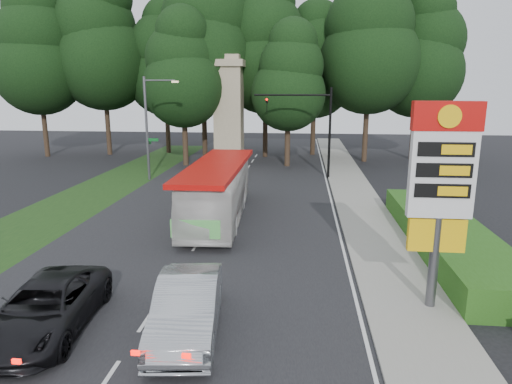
# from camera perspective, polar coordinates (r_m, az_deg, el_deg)

# --- Properties ---
(ground) EXTENTS (120.00, 120.00, 0.00)m
(ground) POSITION_cam_1_polar(r_m,az_deg,el_deg) (15.28, -13.82, -15.79)
(ground) COLOR black
(ground) RESTS_ON ground
(road_surface) EXTENTS (14.00, 80.00, 0.02)m
(road_surface) POSITION_cam_1_polar(r_m,az_deg,el_deg) (26.05, -5.12, -3.17)
(road_surface) COLOR black
(road_surface) RESTS_ON ground
(sidewalk_right) EXTENTS (3.00, 80.00, 0.12)m
(sidewalk_right) POSITION_cam_1_polar(r_m,az_deg,el_deg) (25.86, 13.75, -3.51)
(sidewalk_right) COLOR gray
(sidewalk_right) RESTS_ON ground
(grass_verge_left) EXTENTS (5.00, 50.00, 0.02)m
(grass_verge_left) POSITION_cam_1_polar(r_m,az_deg,el_deg) (34.50, -18.90, 0.22)
(grass_verge_left) COLOR #193814
(grass_verge_left) RESTS_ON ground
(hedge) EXTENTS (3.00, 14.00, 1.20)m
(hedge) POSITION_cam_1_polar(r_m,az_deg,el_deg) (22.63, 22.77, -5.14)
(hedge) COLOR #265316
(hedge) RESTS_ON ground
(gas_station_pylon) EXTENTS (2.10, 0.45, 6.85)m
(gas_station_pylon) POSITION_cam_1_polar(r_m,az_deg,el_deg) (15.46, 22.19, 1.54)
(gas_station_pylon) COLOR #59595E
(gas_station_pylon) RESTS_ON ground
(traffic_signal_mast) EXTENTS (6.10, 0.35, 7.20)m
(traffic_signal_mast) POSITION_cam_1_polar(r_m,az_deg,el_deg) (36.65, 7.18, 8.92)
(traffic_signal_mast) COLOR black
(traffic_signal_mast) RESTS_ON ground
(streetlight_signs) EXTENTS (2.75, 0.98, 8.00)m
(streetlight_signs) POSITION_cam_1_polar(r_m,az_deg,el_deg) (36.62, -13.21, 8.31)
(streetlight_signs) COLOR #59595E
(streetlight_signs) RESTS_ON ground
(monument) EXTENTS (3.00, 3.00, 10.05)m
(monument) POSITION_cam_1_polar(r_m,az_deg,el_deg) (43.14, -3.41, 10.19)
(monument) COLOR tan
(monument) RESTS_ON ground
(tree_far_west) EXTENTS (8.96, 8.96, 17.60)m
(tree_far_west) POSITION_cam_1_polar(r_m,az_deg,el_deg) (52.95, -25.71, 15.55)
(tree_far_west) COLOR #2D2116
(tree_far_west) RESTS_ON ground
(tree_west_mid) EXTENTS (9.80, 9.80, 19.25)m
(tree_west_mid) POSITION_cam_1_polar(r_m,az_deg,el_deg) (52.08, -18.72, 17.30)
(tree_west_mid) COLOR #2D2116
(tree_west_mid) RESTS_ON ground
(tree_west_near) EXTENTS (8.40, 8.40, 16.50)m
(tree_west_near) POSITION_cam_1_polar(r_m,az_deg,el_deg) (51.78, -11.34, 15.89)
(tree_west_near) COLOR #2D2116
(tree_west_near) RESTS_ON ground
(tree_center_left) EXTENTS (10.08, 10.08, 19.80)m
(tree_center_left) POSITION_cam_1_polar(r_m,az_deg,el_deg) (46.83, -6.75, 18.83)
(tree_center_left) COLOR #2D2116
(tree_center_left) RESTS_ON ground
(tree_center_right) EXTENTS (9.24, 9.24, 18.15)m
(tree_center_right) POSITION_cam_1_polar(r_m,az_deg,el_deg) (47.85, 1.20, 17.58)
(tree_center_right) COLOR #2D2116
(tree_center_right) RESTS_ON ground
(tree_east_near) EXTENTS (8.12, 8.12, 15.95)m
(tree_east_near) POSITION_cam_1_polar(r_m,az_deg,el_deg) (49.62, 7.38, 15.78)
(tree_east_near) COLOR #2D2116
(tree_east_near) RESTS_ON ground
(tree_east_mid) EXTENTS (9.52, 9.52, 18.70)m
(tree_east_mid) POSITION_cam_1_polar(r_m,az_deg,el_deg) (46.15, 14.11, 17.79)
(tree_east_mid) COLOR #2D2116
(tree_east_mid) RESTS_ON ground
(tree_far_east) EXTENTS (8.68, 8.68, 17.05)m
(tree_far_east) POSITION_cam_1_polar(r_m,az_deg,el_deg) (48.95, 19.72, 15.97)
(tree_far_east) COLOR #2D2116
(tree_far_east) RESTS_ON ground
(tree_monument_left) EXTENTS (7.28, 7.28, 14.30)m
(tree_monument_left) POSITION_cam_1_polar(r_m,az_deg,el_deg) (42.95, -9.15, 14.81)
(tree_monument_left) COLOR #2D2116
(tree_monument_left) RESTS_ON ground
(tree_monument_right) EXTENTS (6.72, 6.72, 13.20)m
(tree_monument_right) POSITION_cam_1_polar(r_m,az_deg,el_deg) (42.08, 4.07, 14.06)
(tree_monument_right) COLOR #2D2116
(tree_monument_right) RESTS_ON ground
(transit_bus) EXTENTS (3.20, 11.41, 3.15)m
(transit_bus) POSITION_cam_1_polar(r_m,az_deg,el_deg) (25.44, -4.80, 0.08)
(transit_bus) COLOR silver
(transit_bus) RESTS_ON ground
(sedan_silver) EXTENTS (2.40, 5.36, 1.71)m
(sedan_silver) POSITION_cam_1_polar(r_m,az_deg,el_deg) (14.21, -8.56, -13.97)
(sedan_silver) COLOR #B0B4B8
(sedan_silver) RESTS_ON ground
(suv_charcoal) EXTENTS (3.02, 5.70, 1.53)m
(suv_charcoal) POSITION_cam_1_polar(r_m,az_deg,el_deg) (15.56, -24.81, -12.98)
(suv_charcoal) COLOR black
(suv_charcoal) RESTS_ON ground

